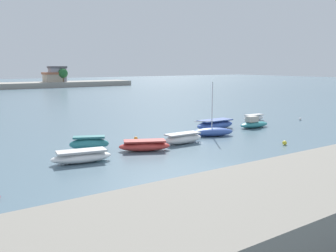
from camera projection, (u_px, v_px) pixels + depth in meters
The scene contains 12 objects.
ground_plane at pixel (240, 175), 24.94m from camera, with size 400.00×400.00×0.00m, color slate.
moored_boat_0 at pixel (81, 157), 27.93m from camera, with size 4.76×2.40×0.96m.
moored_boat_1 at pixel (89, 143), 32.10m from camera, with size 3.52×2.38×1.21m.
moored_boat_2 at pixel (145, 146), 31.81m from camera, with size 4.64×3.32×0.93m.
moored_boat_3 at pixel (183, 139), 34.74m from camera, with size 4.32×1.44×1.00m.
moored_boat_4 at pixel (213, 132), 38.46m from camera, with size 4.58×3.17×5.60m.
moored_boat_5 at pixel (215, 125), 42.59m from camera, with size 5.11×2.08×1.11m.
moored_boat_6 at pixel (254, 124), 43.65m from camera, with size 4.14×1.71×1.38m.
moored_boat_7 at pixel (254, 118), 49.09m from camera, with size 3.39×1.36×0.84m.
mooring_buoy_0 at pixel (285, 143), 34.14m from camera, with size 0.41×0.41×0.41m, color yellow.
mooring_buoy_2 at pixel (300, 119), 49.47m from camera, with size 0.35×0.35×0.35m, color white.
mooring_buoy_3 at pixel (136, 139), 36.24m from camera, with size 0.38×0.38×0.38m, color orange.
Camera 1 is at (-17.64, -17.10, 7.26)m, focal length 39.64 mm.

